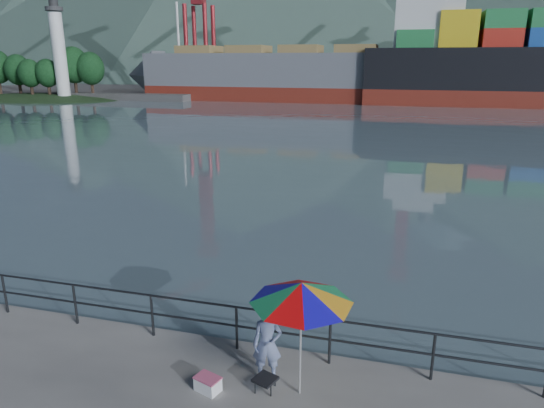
{
  "coord_description": "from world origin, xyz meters",
  "views": [
    {
      "loc": [
        4.13,
        -6.93,
        5.99
      ],
      "look_at": [
        0.61,
        6.0,
        2.0
      ],
      "focal_mm": 32.0,
      "sensor_mm": 36.0,
      "label": 1
    }
  ],
  "objects_px": {
    "fisherman": "(267,344)",
    "bulk_carrier": "(323,73)",
    "cooler_bag": "(208,385)",
    "beach_umbrella": "(302,293)"
  },
  "relations": [
    {
      "from": "fisherman",
      "to": "bulk_carrier",
      "type": "bearing_deg",
      "value": 85.68
    },
    {
      "from": "fisherman",
      "to": "bulk_carrier",
      "type": "relative_size",
      "value": 0.03
    },
    {
      "from": "cooler_bag",
      "to": "bulk_carrier",
      "type": "bearing_deg",
      "value": 116.85
    },
    {
      "from": "cooler_bag",
      "to": "bulk_carrier",
      "type": "distance_m",
      "value": 70.68
    },
    {
      "from": "beach_umbrella",
      "to": "cooler_bag",
      "type": "bearing_deg",
      "value": -167.05
    },
    {
      "from": "fisherman",
      "to": "cooler_bag",
      "type": "bearing_deg",
      "value": -159.89
    },
    {
      "from": "fisherman",
      "to": "beach_umbrella",
      "type": "distance_m",
      "value": 1.5
    },
    {
      "from": "beach_umbrella",
      "to": "bulk_carrier",
      "type": "bearing_deg",
      "value": 99.21
    },
    {
      "from": "fisherman",
      "to": "cooler_bag",
      "type": "height_order",
      "value": "fisherman"
    },
    {
      "from": "fisherman",
      "to": "beach_umbrella",
      "type": "height_order",
      "value": "beach_umbrella"
    }
  ]
}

